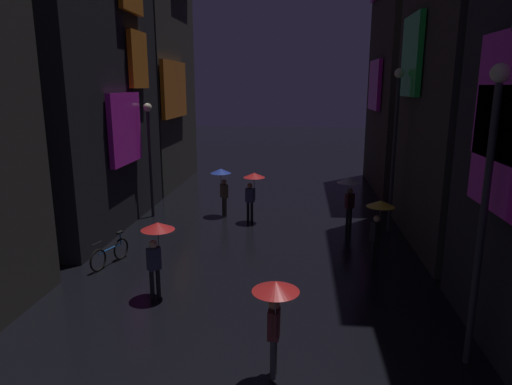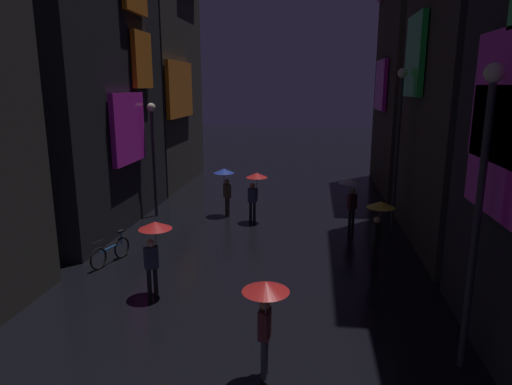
{
  "view_description": "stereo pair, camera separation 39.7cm",
  "coord_description": "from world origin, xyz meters",
  "px_view_note": "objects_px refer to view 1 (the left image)",
  "views": [
    {
      "loc": [
        1.44,
        -4.13,
        5.66
      ],
      "look_at": [
        0.0,
        10.49,
        2.2
      ],
      "focal_mm": 32.0,
      "sensor_mm": 36.0,
      "label": 1
    },
    {
      "loc": [
        1.83,
        -4.09,
        5.66
      ],
      "look_at": [
        0.0,
        10.49,
        2.2
      ],
      "focal_mm": 32.0,
      "sensor_mm": 36.0,
      "label": 2
    }
  ],
  "objects_px": {
    "pedestrian_far_right_blue": "(222,179)",
    "pedestrian_foreground_left_red": "(275,302)",
    "pedestrian_midstreet_centre_yellow": "(379,215)",
    "pedestrian_midstreet_left_red": "(253,183)",
    "pedestrian_foreground_right_clear": "(349,189)",
    "bicycle_parked_at_storefront": "(110,253)",
    "streetlamp_left_far": "(150,146)",
    "streetlamp_right_near": "(487,188)",
    "streetlamp_right_far": "(395,134)",
    "pedestrian_near_crossing_red": "(157,239)"
  },
  "relations": [
    {
      "from": "pedestrian_near_crossing_red",
      "to": "pedestrian_midstreet_left_red",
      "type": "xyz_separation_m",
      "value": [
        1.81,
        7.32,
        0.0
      ]
    },
    {
      "from": "pedestrian_near_crossing_red",
      "to": "pedestrian_foreground_right_clear",
      "type": "distance_m",
      "value": 8.77
    },
    {
      "from": "pedestrian_midstreet_left_red",
      "to": "streetlamp_right_far",
      "type": "xyz_separation_m",
      "value": [
        5.52,
        -0.77,
        2.19
      ]
    },
    {
      "from": "pedestrian_midstreet_centre_yellow",
      "to": "streetlamp_right_far",
      "type": "bearing_deg",
      "value": 73.79
    },
    {
      "from": "pedestrian_midstreet_centre_yellow",
      "to": "pedestrian_midstreet_left_red",
      "type": "relative_size",
      "value": 1.0
    },
    {
      "from": "bicycle_parked_at_storefront",
      "to": "streetlamp_right_near",
      "type": "distance_m",
      "value": 11.09
    },
    {
      "from": "pedestrian_midstreet_left_red",
      "to": "pedestrian_near_crossing_red",
      "type": "bearing_deg",
      "value": -103.88
    },
    {
      "from": "pedestrian_foreground_right_clear",
      "to": "bicycle_parked_at_storefront",
      "type": "relative_size",
      "value": 1.21
    },
    {
      "from": "pedestrian_midstreet_centre_yellow",
      "to": "streetlamp_right_near",
      "type": "height_order",
      "value": "streetlamp_right_near"
    },
    {
      "from": "pedestrian_far_right_blue",
      "to": "bicycle_parked_at_storefront",
      "type": "xyz_separation_m",
      "value": [
        -2.64,
        -5.97,
        -1.28
      ]
    },
    {
      "from": "pedestrian_midstreet_centre_yellow",
      "to": "pedestrian_far_right_blue",
      "type": "distance_m",
      "value": 7.8
    },
    {
      "from": "streetlamp_right_far",
      "to": "pedestrian_far_right_blue",
      "type": "bearing_deg",
      "value": 167.66
    },
    {
      "from": "pedestrian_midstreet_left_red",
      "to": "streetlamp_right_near",
      "type": "bearing_deg",
      "value": -60.21
    },
    {
      "from": "pedestrian_foreground_left_red",
      "to": "streetlamp_left_far",
      "type": "bearing_deg",
      "value": 118.74
    },
    {
      "from": "pedestrian_near_crossing_red",
      "to": "bicycle_parked_at_storefront",
      "type": "distance_m",
      "value": 3.35
    },
    {
      "from": "pedestrian_near_crossing_red",
      "to": "streetlamp_left_far",
      "type": "bearing_deg",
      "value": 109.19
    },
    {
      "from": "bicycle_parked_at_storefront",
      "to": "streetlamp_left_far",
      "type": "distance_m",
      "value": 6.23
    },
    {
      "from": "streetlamp_left_far",
      "to": "streetlamp_right_far",
      "type": "height_order",
      "value": "streetlamp_right_far"
    },
    {
      "from": "pedestrian_far_right_blue",
      "to": "pedestrian_midstreet_left_red",
      "type": "height_order",
      "value": "same"
    },
    {
      "from": "pedestrian_midstreet_centre_yellow",
      "to": "bicycle_parked_at_storefront",
      "type": "xyz_separation_m",
      "value": [
        -8.56,
        -0.89,
        -1.28
      ]
    },
    {
      "from": "pedestrian_foreground_right_clear",
      "to": "pedestrian_midstreet_left_red",
      "type": "distance_m",
      "value": 3.95
    },
    {
      "from": "streetlamp_right_near",
      "to": "pedestrian_foreground_right_clear",
      "type": "bearing_deg",
      "value": 100.26
    },
    {
      "from": "pedestrian_far_right_blue",
      "to": "pedestrian_foreground_right_clear",
      "type": "bearing_deg",
      "value": -14.76
    },
    {
      "from": "pedestrian_foreground_right_clear",
      "to": "streetlamp_right_far",
      "type": "distance_m",
      "value": 2.73
    },
    {
      "from": "pedestrian_far_right_blue",
      "to": "pedestrian_foreground_left_red",
      "type": "relative_size",
      "value": 1.0
    },
    {
      "from": "pedestrian_midstreet_left_red",
      "to": "streetlamp_left_far",
      "type": "bearing_deg",
      "value": 175.4
    },
    {
      "from": "pedestrian_foreground_left_red",
      "to": "streetlamp_left_far",
      "type": "xyz_separation_m",
      "value": [
        -6.02,
        10.98,
        1.47
      ]
    },
    {
      "from": "streetlamp_left_far",
      "to": "streetlamp_right_far",
      "type": "bearing_deg",
      "value": -6.43
    },
    {
      "from": "pedestrian_foreground_left_red",
      "to": "pedestrian_midstreet_left_red",
      "type": "relative_size",
      "value": 1.0
    },
    {
      "from": "pedestrian_midstreet_centre_yellow",
      "to": "pedestrian_near_crossing_red",
      "type": "bearing_deg",
      "value": -154.56
    },
    {
      "from": "pedestrian_foreground_right_clear",
      "to": "bicycle_parked_at_storefront",
      "type": "xyz_separation_m",
      "value": [
        -7.97,
        -4.56,
        -1.28
      ]
    },
    {
      "from": "pedestrian_foreground_left_red",
      "to": "pedestrian_midstreet_left_red",
      "type": "distance_m",
      "value": 10.73
    },
    {
      "from": "pedestrian_far_right_blue",
      "to": "pedestrian_midstreet_left_red",
      "type": "xyz_separation_m",
      "value": [
        1.44,
        -0.75,
        0.0
      ]
    },
    {
      "from": "pedestrian_foreground_right_clear",
      "to": "pedestrian_far_right_blue",
      "type": "bearing_deg",
      "value": 165.24
    },
    {
      "from": "pedestrian_near_crossing_red",
      "to": "streetlamp_right_far",
      "type": "distance_m",
      "value": 10.07
    },
    {
      "from": "pedestrian_far_right_blue",
      "to": "streetlamp_right_near",
      "type": "bearing_deg",
      "value": -56.2
    },
    {
      "from": "pedestrian_midstreet_centre_yellow",
      "to": "pedestrian_midstreet_left_red",
      "type": "height_order",
      "value": "same"
    },
    {
      "from": "streetlamp_left_far",
      "to": "streetlamp_right_far",
      "type": "xyz_separation_m",
      "value": [
        10.0,
        -1.13,
        0.72
      ]
    },
    {
      "from": "pedestrian_foreground_right_clear",
      "to": "pedestrian_midstreet_centre_yellow",
      "type": "bearing_deg",
      "value": -80.86
    },
    {
      "from": "pedestrian_far_right_blue",
      "to": "pedestrian_midstreet_left_red",
      "type": "bearing_deg",
      "value": -27.67
    },
    {
      "from": "pedestrian_foreground_right_clear",
      "to": "streetlamp_right_near",
      "type": "height_order",
      "value": "streetlamp_right_near"
    },
    {
      "from": "pedestrian_near_crossing_red",
      "to": "bicycle_parked_at_storefront",
      "type": "xyz_separation_m",
      "value": [
        -2.27,
        2.11,
        -1.28
      ]
    },
    {
      "from": "bicycle_parked_at_storefront",
      "to": "streetlamp_left_far",
      "type": "height_order",
      "value": "streetlamp_left_far"
    },
    {
      "from": "pedestrian_midstreet_left_red",
      "to": "streetlamp_right_near",
      "type": "distance_m",
      "value": 11.3
    },
    {
      "from": "streetlamp_right_near",
      "to": "streetlamp_right_far",
      "type": "relative_size",
      "value": 0.97
    },
    {
      "from": "bicycle_parked_at_storefront",
      "to": "pedestrian_foreground_right_clear",
      "type": "bearing_deg",
      "value": 29.8
    },
    {
      "from": "pedestrian_near_crossing_red",
      "to": "streetlamp_right_near",
      "type": "bearing_deg",
      "value": -17.55
    },
    {
      "from": "streetlamp_left_far",
      "to": "pedestrian_far_right_blue",
      "type": "bearing_deg",
      "value": 7.38
    },
    {
      "from": "streetlamp_right_near",
      "to": "streetlamp_right_far",
      "type": "height_order",
      "value": "streetlamp_right_far"
    },
    {
      "from": "pedestrian_foreground_left_red",
      "to": "pedestrian_foreground_right_clear",
      "type": "distance_m",
      "value": 10.25
    }
  ]
}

